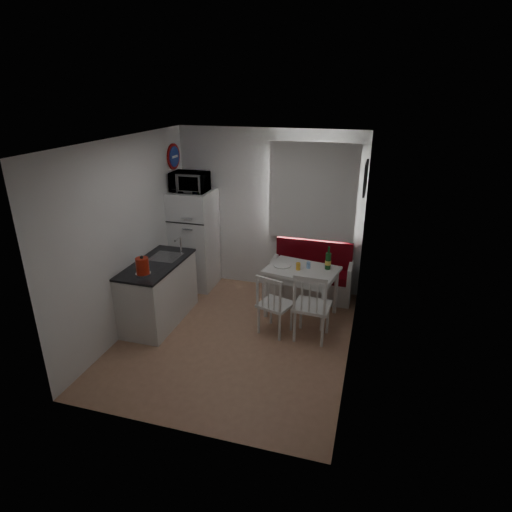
# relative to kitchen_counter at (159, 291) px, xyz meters

# --- Properties ---
(floor) EXTENTS (3.00, 3.50, 0.02)m
(floor) POSITION_rel_kitchen_counter_xyz_m (1.20, -0.16, -0.46)
(floor) COLOR #A87759
(floor) RESTS_ON ground
(ceiling) EXTENTS (3.00, 3.50, 0.02)m
(ceiling) POSITION_rel_kitchen_counter_xyz_m (1.20, -0.16, 2.14)
(ceiling) COLOR white
(ceiling) RESTS_ON wall_back
(wall_back) EXTENTS (3.00, 0.02, 2.60)m
(wall_back) POSITION_rel_kitchen_counter_xyz_m (1.20, 1.59, 0.84)
(wall_back) COLOR white
(wall_back) RESTS_ON floor
(wall_front) EXTENTS (3.00, 0.02, 2.60)m
(wall_front) POSITION_rel_kitchen_counter_xyz_m (1.20, -1.91, 0.84)
(wall_front) COLOR white
(wall_front) RESTS_ON floor
(wall_left) EXTENTS (0.02, 3.50, 2.60)m
(wall_left) POSITION_rel_kitchen_counter_xyz_m (-0.30, -0.16, 0.84)
(wall_left) COLOR white
(wall_left) RESTS_ON floor
(wall_right) EXTENTS (0.02, 3.50, 2.60)m
(wall_right) POSITION_rel_kitchen_counter_xyz_m (2.70, -0.16, 0.84)
(wall_right) COLOR white
(wall_right) RESTS_ON floor
(window) EXTENTS (1.22, 0.06, 1.47)m
(window) POSITION_rel_kitchen_counter_xyz_m (1.90, 1.56, 1.17)
(window) COLOR silver
(window) RESTS_ON wall_back
(curtain) EXTENTS (1.35, 0.02, 1.50)m
(curtain) POSITION_rel_kitchen_counter_xyz_m (1.90, 1.49, 1.22)
(curtain) COLOR white
(curtain) RESTS_ON wall_back
(kitchen_counter) EXTENTS (0.62, 1.32, 1.16)m
(kitchen_counter) POSITION_rel_kitchen_counter_xyz_m (0.00, 0.00, 0.00)
(kitchen_counter) COLOR silver
(kitchen_counter) RESTS_ON floor
(wall_sign) EXTENTS (0.03, 0.40, 0.40)m
(wall_sign) POSITION_rel_kitchen_counter_xyz_m (-0.27, 1.29, 1.69)
(wall_sign) COLOR #193297
(wall_sign) RESTS_ON wall_left
(picture_frame) EXTENTS (0.04, 0.52, 0.42)m
(picture_frame) POSITION_rel_kitchen_counter_xyz_m (2.67, 0.94, 1.59)
(picture_frame) COLOR black
(picture_frame) RESTS_ON wall_right
(bench) EXTENTS (1.27, 0.49, 0.91)m
(bench) POSITION_rel_kitchen_counter_xyz_m (1.97, 1.35, -0.15)
(bench) COLOR silver
(bench) RESTS_ON floor
(dining_table) EXTENTS (1.10, 0.87, 0.74)m
(dining_table) POSITION_rel_kitchen_counter_xyz_m (1.92, 0.71, 0.20)
(dining_table) COLOR silver
(dining_table) RESTS_ON floor
(chair_left) EXTENTS (0.51, 0.51, 0.47)m
(chair_left) POSITION_rel_kitchen_counter_xyz_m (1.67, 0.05, 0.09)
(chair_left) COLOR silver
(chair_left) RESTS_ON floor
(chair_right) EXTENTS (0.49, 0.47, 0.53)m
(chair_right) POSITION_rel_kitchen_counter_xyz_m (2.17, 0.04, 0.15)
(chair_right) COLOR silver
(chair_right) RESTS_ON floor
(fridge) EXTENTS (0.65, 0.65, 1.64)m
(fridge) POSITION_rel_kitchen_counter_xyz_m (0.02, 1.24, 0.36)
(fridge) COLOR white
(fridge) RESTS_ON floor
(microwave) EXTENTS (0.56, 0.38, 0.31)m
(microwave) POSITION_rel_kitchen_counter_xyz_m (0.02, 1.19, 1.33)
(microwave) COLOR white
(microwave) RESTS_ON fridge
(kettle) EXTENTS (0.20, 0.20, 0.26)m
(kettle) POSITION_rel_kitchen_counter_xyz_m (0.05, -0.43, 0.58)
(kettle) COLOR #AC1F0D
(kettle) RESTS_ON kitchen_counter
(wine_bottle) EXTENTS (0.09, 0.09, 0.34)m
(wine_bottle) POSITION_rel_kitchen_counter_xyz_m (2.27, 0.81, 0.46)
(wine_bottle) COLOR #16451B
(wine_bottle) RESTS_ON dining_table
(drinking_glass_orange) EXTENTS (0.06, 0.06, 0.11)m
(drinking_glass_orange) POSITION_rel_kitchen_counter_xyz_m (1.87, 0.66, 0.34)
(drinking_glass_orange) COLOR #F6AD29
(drinking_glass_orange) RESTS_ON dining_table
(drinking_glass_blue) EXTENTS (0.06, 0.06, 0.09)m
(drinking_glass_blue) POSITION_rel_kitchen_counter_xyz_m (2.00, 0.76, 0.33)
(drinking_glass_blue) COLOR #8EBAF2
(drinking_glass_blue) RESTS_ON dining_table
(plate) EXTENTS (0.25, 0.25, 0.02)m
(plate) POSITION_rel_kitchen_counter_xyz_m (1.62, 0.73, 0.30)
(plate) COLOR white
(plate) RESTS_ON dining_table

